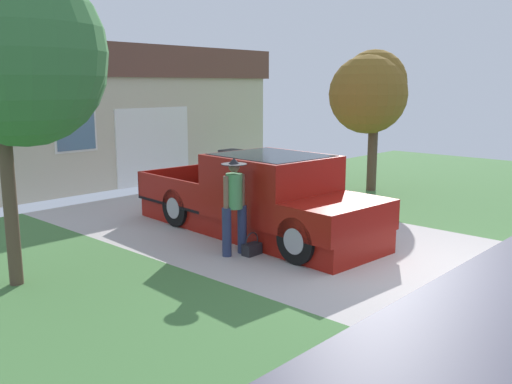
% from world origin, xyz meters
% --- Properties ---
extents(pickup_truck, '(2.26, 5.69, 1.62)m').
position_xyz_m(pickup_truck, '(-0.17, 3.55, 0.72)').
color(pickup_truck, maroon).
rests_on(pickup_truck, ground).
extents(person_with_hat, '(0.49, 0.44, 1.71)m').
position_xyz_m(person_with_hat, '(-1.46, 3.16, 0.92)').
color(person_with_hat, navy).
rests_on(person_with_hat, ground).
extents(handbag, '(0.34, 0.19, 0.41)m').
position_xyz_m(handbag, '(-1.28, 2.91, 0.12)').
color(handbag, '#232328').
rests_on(handbag, ground).
extents(house_with_garage, '(9.92, 5.42, 4.09)m').
position_xyz_m(house_with_garage, '(2.06, 12.61, 2.07)').
color(house_with_garage, beige).
rests_on(house_with_garage, ground).
extents(front_yard_tree, '(2.59, 2.58, 4.63)m').
position_xyz_m(front_yard_tree, '(-4.53, 4.29, 3.30)').
color(front_yard_tree, brown).
rests_on(front_yard_tree, ground).
extents(neighbor_tree, '(2.38, 2.12, 3.89)m').
position_xyz_m(neighbor_tree, '(5.29, 4.67, 2.78)').
color(neighbor_tree, brown).
rests_on(neighbor_tree, ground).
extents(wheeled_trash_bin, '(0.60, 0.72, 1.04)m').
position_xyz_m(wheeled_trash_bin, '(3.41, 8.08, 0.57)').
color(wheeled_trash_bin, '#424247').
rests_on(wheeled_trash_bin, ground).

